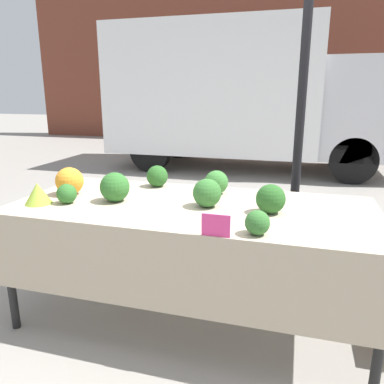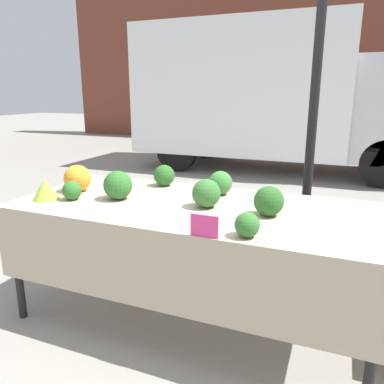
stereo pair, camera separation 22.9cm
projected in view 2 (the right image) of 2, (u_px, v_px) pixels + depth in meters
The scene contains 15 objects.
ground_plane at pixel (192, 316), 2.51m from camera, with size 40.00×40.00×0.00m, color gray.
building_facade at pixel (320, 53), 10.48m from camera, with size 16.00×0.60×5.03m.
tent_pole at pixel (311, 136), 2.81m from camera, with size 0.07×0.07×2.26m.
parked_truck at pixel (271, 94), 6.99m from camera, with size 5.24×2.04×2.67m.
market_table at pixel (188, 220), 2.27m from camera, with size 2.20×0.98×0.78m.
orange_cauliflower at pixel (78, 178), 2.60m from camera, with size 0.19×0.19×0.19m.
romanesco_head at pixel (45, 189), 2.41m from camera, with size 0.17×0.17×0.13m.
broccoli_head_0 at pixel (247, 225), 1.78m from camera, with size 0.12×0.12×0.12m.
broccoli_head_1 at pixel (220, 183), 2.52m from camera, with size 0.16×0.16×0.16m.
broccoli_head_2 at pixel (164, 175), 2.76m from camera, with size 0.16×0.16×0.16m.
broccoli_head_3 at pixel (206, 193), 2.23m from camera, with size 0.17×0.17×0.17m.
broccoli_head_4 at pixel (269, 201), 2.08m from camera, with size 0.17×0.17×0.17m.
broccoli_head_5 at pixel (72, 190), 2.40m from camera, with size 0.12×0.12×0.12m.
broccoli_head_6 at pixel (118, 185), 2.40m from camera, with size 0.19×0.19×0.19m.
price_sign at pixel (204, 226), 1.78m from camera, with size 0.14×0.01×0.11m.
Camera 2 is at (0.83, -2.05, 1.45)m, focal length 35.00 mm.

